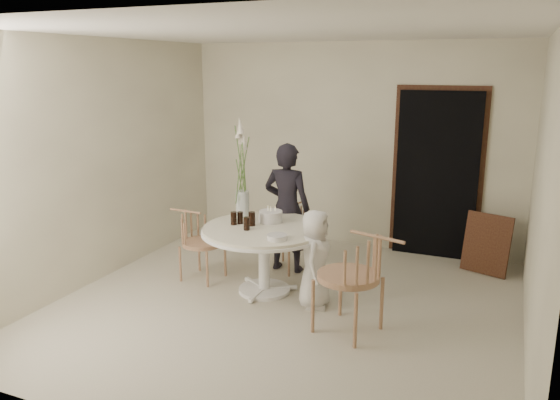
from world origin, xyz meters
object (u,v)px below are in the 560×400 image
at_px(boy, 315,259).
at_px(flower_vase, 242,178).
at_px(chair_left, 194,234).
at_px(girl, 287,208).
at_px(birthday_cake, 271,216).
at_px(chair_far, 291,226).
at_px(chair_right, 362,269).
at_px(table, 264,237).

height_order(boy, flower_vase, flower_vase).
bearing_deg(chair_left, girl, -49.97).
bearing_deg(boy, flower_vase, 55.49).
distance_m(girl, flower_vase, 0.67).
relative_size(boy, flower_vase, 0.91).
distance_m(boy, birthday_cake, 0.78).
bearing_deg(chair_far, girl, -79.11).
bearing_deg(chair_right, chair_far, -121.92).
bearing_deg(boy, chair_far, 23.62).
bearing_deg(chair_left, flower_vase, -55.91).
distance_m(chair_left, boy, 1.55).
bearing_deg(girl, chair_right, 133.37).
height_order(chair_far, chair_right, chair_right).
height_order(chair_far, boy, boy).
height_order(chair_far, flower_vase, flower_vase).
height_order(chair_left, flower_vase, flower_vase).
xyz_separation_m(chair_far, boy, (0.64, -0.96, -0.00)).
distance_m(chair_far, girl, 0.29).
bearing_deg(girl, flower_vase, 41.24).
bearing_deg(chair_right, girl, -119.13).
xyz_separation_m(chair_right, girl, (-1.25, 1.27, 0.13)).
height_order(chair_right, flower_vase, flower_vase).
bearing_deg(birthday_cake, table, -85.28).
bearing_deg(flower_vase, girl, 42.38).
distance_m(chair_right, girl, 1.78).
xyz_separation_m(chair_far, girl, (-0.01, -0.12, 0.26)).
distance_m(girl, boy, 1.09).
bearing_deg(chair_left, table, -90.09).
xyz_separation_m(chair_far, flower_vase, (-0.41, -0.49, 0.65)).
xyz_separation_m(girl, birthday_cake, (0.01, -0.50, 0.02)).
bearing_deg(chair_far, flower_vase, -115.56).
xyz_separation_m(chair_far, chair_right, (1.24, -1.39, 0.13)).
distance_m(table, flower_vase, 0.77).
distance_m(chair_far, chair_left, 1.18).
bearing_deg(table, birthday_cake, 94.72).
xyz_separation_m(chair_far, birthday_cake, (0.00, -0.62, 0.28)).
relative_size(table, chair_far, 1.69).
xyz_separation_m(table, chair_far, (-0.02, 0.83, -0.11)).
xyz_separation_m(table, birthday_cake, (-0.02, 0.21, 0.18)).
relative_size(chair_left, birthday_cake, 3.11).
bearing_deg(boy, birthday_cake, 51.67).
bearing_deg(chair_left, boy, -93.26).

